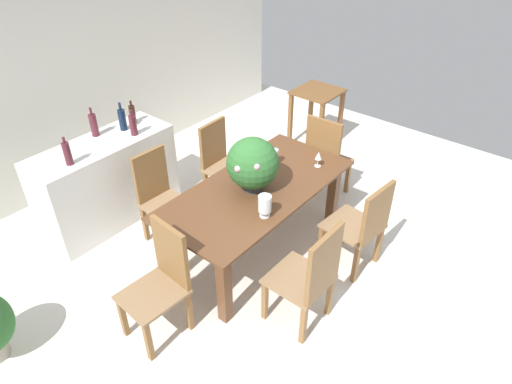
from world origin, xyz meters
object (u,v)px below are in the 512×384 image
Objects in this scene: crystal_vase_left at (274,156)px; kitchen_counter at (108,182)px; chair_near_right at (364,224)px; side_table at (317,105)px; wine_bottle_dark at (94,125)px; flower_centerpiece at (253,164)px; wine_bottle_amber at (67,153)px; crystal_vase_center_near at (265,204)px; wine_glass at (318,156)px; chair_far_left at (160,194)px; chair_far_right at (220,159)px; chair_foot_end at (325,155)px; dining_table at (257,200)px; wine_bottle_green at (122,119)px; chair_head_end at (163,278)px; wine_bottle_clear at (132,114)px; wine_bottle_tall at (133,125)px; chair_near_left at (311,275)px.

crystal_vase_left is 1.80m from kitchen_counter.
chair_near_right is 1.22× the size of side_table.
flower_centerpiece is at bearing -75.09° from wine_bottle_dark.
wine_bottle_amber is 3.32m from side_table.
chair_near_right is 4.68× the size of crystal_vase_center_near.
flower_centerpiece is 3.14× the size of wine_glass.
crystal_vase_center_near is (-0.25, -0.34, -0.14)m from flower_centerpiece.
crystal_vase_left is 1.94m from wine_bottle_amber.
chair_far_left is 3.48× the size of wine_bottle_amber.
chair_foot_end reaches higher than chair_far_right.
dining_table is 6.47× the size of wine_bottle_green.
flower_centerpiece is 1.78m from wine_bottle_dark.
chair_near_right is 1.09m from crystal_vase_left.
crystal_vase_center_near is at bearing -156.47° from side_table.
wine_glass is (0.23, -1.12, 0.36)m from chair_far_right.
chair_far_right reaches higher than crystal_vase_left.
wine_bottle_dark reaches higher than chair_head_end.
wine_bottle_dark is (-0.44, 0.06, 0.02)m from wine_bottle_clear.
dining_table is at bearing -55.68° from wine_bottle_amber.
chair_far_right reaches higher than kitchen_counter.
flower_centerpiece is at bearing 95.24° from chair_head_end.
chair_far_left is at bearing -105.74° from wine_bottle_green.
wine_bottle_tall reaches higher than dining_table.
chair_near_right is 0.95× the size of chair_head_end.
flower_centerpiece is at bearing -57.65° from chair_near_right.
kitchen_counter is (-0.54, 1.56, -0.57)m from flower_centerpiece.
wine_bottle_tall reaches higher than side_table.
kitchen_counter is (-0.28, 1.90, -0.42)m from crystal_vase_center_near.
chair_far_right is at bearing 101.72° from wine_glass.
dining_table is at bearing -81.88° from wine_bottle_green.
chair_far_right is at bearing 89.65° from crystal_vase_left.
dining_table is 2.04× the size of chair_far_right.
chair_foot_end reaches higher than chair_near_right.
crystal_vase_center_near is 2.01m from wine_bottle_clear.
wine_bottle_tall is at bearing 118.32° from wine_glass.
crystal_vase_center_near is 1.77m from wine_bottle_tall.
chair_near_left is 4.98× the size of crystal_vase_center_near.
side_table is at bearing -15.77° from kitchen_counter.
wine_bottle_dark is at bearing 135.78° from chair_far_right.
dining_table is 2.37m from side_table.
flower_centerpiece is 1.74m from kitchen_counter.
side_table is (2.28, 0.76, -0.45)m from flower_centerpiece.
dining_table is 0.75m from wine_glass.
wine_bottle_green reaches higher than kitchen_counter.
dining_table is 1.21m from chair_foot_end.
flower_centerpiece is 1.66m from wine_bottle_clear.
wine_glass is at bearing -56.96° from crystal_vase_left.
chair_near_left is 0.69m from crystal_vase_center_near.
wine_bottle_tall is 0.34× the size of side_table.
wine_bottle_tall is (-0.23, 1.44, 0.42)m from dining_table.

